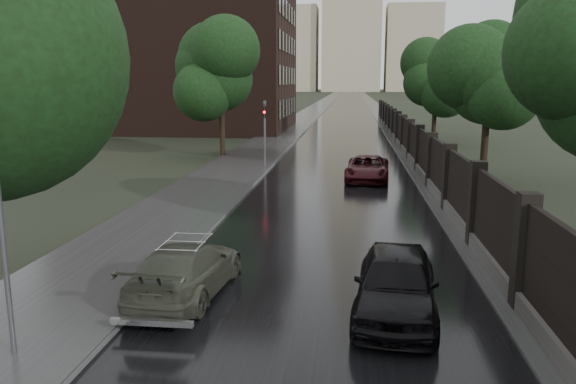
{
  "coord_description": "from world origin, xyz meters",
  "views": [
    {
      "loc": [
        0.7,
        -7.47,
        5.07
      ],
      "look_at": [
        -1.32,
        10.57,
        1.5
      ],
      "focal_mm": 35.0,
      "sensor_mm": 36.0,
      "label": 1
    }
  ],
  "objects_px": {
    "tree_left_far": "(221,79)",
    "traffic_light": "(265,128)",
    "tree_right_b": "(489,84)",
    "volga_sedan": "(186,269)",
    "car_right_far": "(367,168)",
    "lamp_post": "(1,220)",
    "car_right_near": "(396,283)",
    "tree_right_c": "(436,83)"
  },
  "relations": [
    {
      "from": "car_right_far",
      "to": "tree_right_c",
      "type": "bearing_deg",
      "value": 75.73
    },
    {
      "from": "traffic_light",
      "to": "car_right_near",
      "type": "height_order",
      "value": "traffic_light"
    },
    {
      "from": "tree_left_far",
      "to": "car_right_near",
      "type": "relative_size",
      "value": 1.7
    },
    {
      "from": "traffic_light",
      "to": "volga_sedan",
      "type": "xyz_separation_m",
      "value": [
        1.13,
        -19.95,
        -1.76
      ]
    },
    {
      "from": "tree_right_b",
      "to": "volga_sedan",
      "type": "xyz_separation_m",
      "value": [
        -10.67,
        -16.95,
        -4.31
      ]
    },
    {
      "from": "tree_left_far",
      "to": "car_right_far",
      "type": "relative_size",
      "value": 1.58
    },
    {
      "from": "tree_right_b",
      "to": "car_right_far",
      "type": "bearing_deg",
      "value": -176.6
    },
    {
      "from": "tree_right_b",
      "to": "traffic_light",
      "type": "height_order",
      "value": "tree_right_b"
    },
    {
      "from": "tree_left_far",
      "to": "car_right_near",
      "type": "distance_m",
      "value": 27.78
    },
    {
      "from": "lamp_post",
      "to": "tree_right_c",
      "type": "bearing_deg",
      "value": 71.48
    },
    {
      "from": "car_right_far",
      "to": "tree_left_far",
      "type": "bearing_deg",
      "value": 142.54
    },
    {
      "from": "tree_right_c",
      "to": "volga_sedan",
      "type": "bearing_deg",
      "value": -106.98
    },
    {
      "from": "tree_right_c",
      "to": "tree_right_b",
      "type": "bearing_deg",
      "value": -90.0
    },
    {
      "from": "traffic_light",
      "to": "car_right_near",
      "type": "distance_m",
      "value": 21.55
    },
    {
      "from": "tree_right_c",
      "to": "car_right_near",
      "type": "relative_size",
      "value": 1.61
    },
    {
      "from": "tree_right_b",
      "to": "car_right_near",
      "type": "distance_m",
      "value": 19.0
    },
    {
      "from": "tree_right_c",
      "to": "traffic_light",
      "type": "relative_size",
      "value": 1.75
    },
    {
      "from": "lamp_post",
      "to": "car_right_near",
      "type": "xyz_separation_m",
      "value": [
        7.15,
        2.88,
        -1.93
      ]
    },
    {
      "from": "volga_sedan",
      "to": "traffic_light",
      "type": "bearing_deg",
      "value": -82.16
    },
    {
      "from": "tree_left_far",
      "to": "traffic_light",
      "type": "relative_size",
      "value": 1.85
    },
    {
      "from": "tree_right_c",
      "to": "car_right_far",
      "type": "xyz_separation_m",
      "value": [
        -5.9,
        -18.35,
        -4.3
      ]
    },
    {
      "from": "tree_right_c",
      "to": "volga_sedan",
      "type": "distance_m",
      "value": 36.8
    },
    {
      "from": "car_right_near",
      "to": "car_right_far",
      "type": "bearing_deg",
      "value": 95.8
    },
    {
      "from": "lamp_post",
      "to": "car_right_far",
      "type": "bearing_deg",
      "value": 70.84
    },
    {
      "from": "tree_right_c",
      "to": "lamp_post",
      "type": "bearing_deg",
      "value": -108.52
    },
    {
      "from": "lamp_post",
      "to": "volga_sedan",
      "type": "bearing_deg",
      "value": 57.85
    },
    {
      "from": "lamp_post",
      "to": "car_right_far",
      "type": "xyz_separation_m",
      "value": [
        7.0,
        20.15,
        -2.02
      ]
    },
    {
      "from": "lamp_post",
      "to": "tree_right_b",
      "type": "bearing_deg",
      "value": 57.82
    },
    {
      "from": "tree_left_far",
      "to": "volga_sedan",
      "type": "distance_m",
      "value": 25.83
    },
    {
      "from": "tree_right_b",
      "to": "tree_left_far",
      "type": "bearing_deg",
      "value": 152.7
    },
    {
      "from": "tree_right_b",
      "to": "traffic_light",
      "type": "relative_size",
      "value": 1.75
    },
    {
      "from": "car_right_far",
      "to": "volga_sedan",
      "type": "bearing_deg",
      "value": -102.48
    },
    {
      "from": "lamp_post",
      "to": "car_right_near",
      "type": "height_order",
      "value": "lamp_post"
    },
    {
      "from": "tree_right_c",
      "to": "tree_left_far",
      "type": "bearing_deg",
      "value": -147.17
    },
    {
      "from": "lamp_post",
      "to": "volga_sedan",
      "type": "relative_size",
      "value": 1.15
    },
    {
      "from": "tree_right_c",
      "to": "traffic_light",
      "type": "bearing_deg",
      "value": -128.18
    },
    {
      "from": "car_right_far",
      "to": "tree_right_b",
      "type": "bearing_deg",
      "value": 6.95
    },
    {
      "from": "volga_sedan",
      "to": "car_right_far",
      "type": "xyz_separation_m",
      "value": [
        4.77,
        16.6,
        0.01
      ]
    },
    {
      "from": "tree_left_far",
      "to": "tree_right_b",
      "type": "xyz_separation_m",
      "value": [
        15.5,
        -8.0,
        -0.29
      ]
    },
    {
      "from": "lamp_post",
      "to": "car_right_far",
      "type": "distance_m",
      "value": 21.43
    },
    {
      "from": "tree_left_far",
      "to": "traffic_light",
      "type": "height_order",
      "value": "tree_left_far"
    },
    {
      "from": "traffic_light",
      "to": "car_right_far",
      "type": "xyz_separation_m",
      "value": [
        5.9,
        -3.35,
        -1.75
      ]
    }
  ]
}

